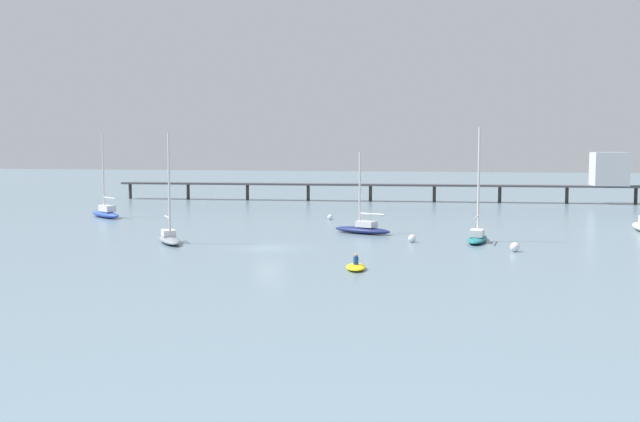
# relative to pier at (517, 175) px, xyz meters

# --- Properties ---
(ground_plane) EXTENTS (400.00, 400.00, 0.00)m
(ground_plane) POSITION_rel_pier_xyz_m (-22.02, -57.92, -4.16)
(ground_plane) COLOR slate
(pier) EXTENTS (80.53, 8.80, 7.64)m
(pier) POSITION_rel_pier_xyz_m (0.00, 0.00, 0.00)
(pier) COLOR #4C4C51
(pier) RESTS_ON ground_plane
(sailboat_blue) EXTENTS (6.39, 5.70, 9.98)m
(sailboat_blue) POSITION_rel_pier_xyz_m (-48.85, -35.38, -3.45)
(sailboat_blue) COLOR #2D4CB7
(sailboat_blue) RESTS_ON ground_plane
(sailboat_gray) EXTENTS (4.60, 5.95, 9.66)m
(sailboat_gray) POSITION_rel_pier_xyz_m (-31.56, -56.42, -3.53)
(sailboat_gray) COLOR gray
(sailboat_gray) RESTS_ON ground_plane
(sailboat_navy) EXTENTS (6.44, 4.19, 7.89)m
(sailboat_navy) POSITION_rel_pier_xyz_m (-16.13, -45.47, -3.60)
(sailboat_navy) COLOR navy
(sailboat_navy) RESTS_ON ground_plane
(sailboat_teal) EXTENTS (2.17, 6.63, 10.18)m
(sailboat_teal) POSITION_rel_pier_xyz_m (-5.15, -49.79, -3.50)
(sailboat_teal) COLOR #1E727A
(sailboat_teal) RESTS_ON ground_plane
(dinghy_yellow) EXTENTS (1.87, 3.20, 1.14)m
(dinghy_yellow) POSITION_rel_pier_xyz_m (-13.13, -67.19, -3.95)
(dinghy_yellow) COLOR yellow
(dinghy_yellow) RESTS_ON ground_plane
(mooring_buoy_outer) EXTENTS (0.76, 0.76, 0.76)m
(mooring_buoy_outer) POSITION_rel_pier_xyz_m (-2.11, -55.62, -3.78)
(mooring_buoy_outer) COLOR silver
(mooring_buoy_outer) RESTS_ON ground_plane
(mooring_buoy_mid) EXTENTS (0.70, 0.70, 0.70)m
(mooring_buoy_mid) POSITION_rel_pier_xyz_m (-10.77, -51.27, -3.81)
(mooring_buoy_mid) COLOR silver
(mooring_buoy_mid) RESTS_ON ground_plane
(mooring_buoy_inner) EXTENTS (0.61, 0.61, 0.61)m
(mooring_buoy_inner) POSITION_rel_pier_xyz_m (-22.08, -32.35, -3.85)
(mooring_buoy_inner) COLOR silver
(mooring_buoy_inner) RESTS_ON ground_plane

